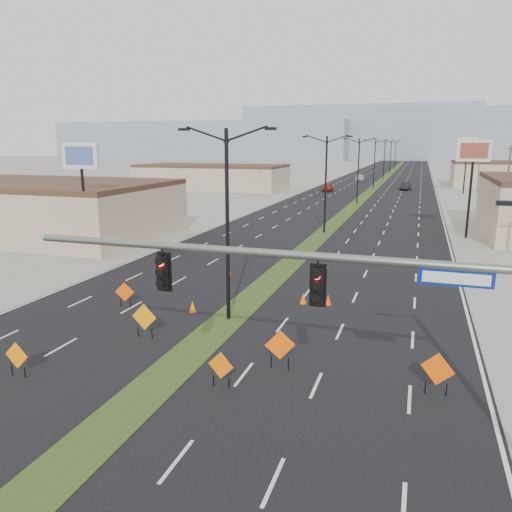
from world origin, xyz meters
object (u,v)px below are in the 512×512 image
(streetlight_4, at_px, (384,159))
(pole_sign_west, at_px, (81,165))
(streetlight_3, at_px, (375,162))
(car_left, at_px, (328,187))
(cone_1, at_px, (328,300))
(pole_sign_east_near, at_px, (473,158))
(construction_sign_2, at_px, (125,293))
(construction_sign_5, at_px, (437,371))
(streetlight_0, at_px, (227,220))
(construction_sign_0, at_px, (17,357))
(construction_sign_4, at_px, (280,346))
(pole_sign_east_far, at_px, (467,148))
(cone_0, at_px, (193,307))
(construction_sign_1, at_px, (144,318))
(streetlight_6, at_px, (395,154))
(cone_2, at_px, (303,298))
(signal_mast, at_px, (382,307))
(streetlight_5, at_px, (391,156))
(car_mid, at_px, (406,186))
(streetlight_1, at_px, (326,181))
(construction_sign_3, at_px, (221,367))
(car_far, at_px, (360,178))
(streetlight_2, at_px, (358,169))
(cone_3, at_px, (229,271))

(streetlight_4, distance_m, pole_sign_west, 103.14)
(streetlight_3, height_order, car_left, streetlight_3)
(cone_1, relative_size, pole_sign_east_near, 0.07)
(construction_sign_2, xyz_separation_m, construction_sign_5, (16.80, -5.35, 0.13))
(streetlight_0, bearing_deg, cone_1, 40.92)
(construction_sign_2, bearing_deg, construction_sign_0, -94.95)
(streetlight_0, distance_m, construction_sign_4, 7.90)
(cone_1, bearing_deg, pole_sign_east_far, 80.39)
(cone_0, distance_m, pole_sign_east_near, 34.32)
(construction_sign_1, bearing_deg, pole_sign_east_far, 77.06)
(streetlight_6, bearing_deg, cone_1, -88.37)
(car_left, xyz_separation_m, cone_2, (11.23, -70.76, -0.44))
(streetlight_3, relative_size, construction_sign_1, 5.77)
(cone_2, height_order, pole_sign_east_far, pole_sign_east_far)
(signal_mast, height_order, pole_sign_east_far, pole_sign_east_far)
(construction_sign_2, xyz_separation_m, pole_sign_east_far, (23.50, 77.49, 7.62))
(streetlight_5, relative_size, car_mid, 2.14)
(streetlight_5, height_order, cone_2, streetlight_5)
(construction_sign_4, relative_size, construction_sign_5, 1.00)
(streetlight_4, bearing_deg, pole_sign_east_near, -80.31)
(streetlight_4, height_order, construction_sign_5, streetlight_4)
(streetlight_3, height_order, streetlight_4, same)
(cone_2, bearing_deg, car_left, 99.02)
(construction_sign_2, bearing_deg, streetlight_4, 77.05)
(streetlight_1, xyz_separation_m, streetlight_4, (0.00, 84.00, 0.00))
(construction_sign_1, height_order, cone_1, construction_sign_1)
(streetlight_1, relative_size, streetlight_3, 1.00)
(construction_sign_3, xyz_separation_m, pole_sign_west, (-18.94, 17.46, 6.74))
(construction_sign_2, distance_m, construction_sign_5, 17.63)
(construction_sign_0, height_order, cone_0, construction_sign_0)
(streetlight_1, bearing_deg, car_mid, 83.09)
(streetlight_6, height_order, car_far, streetlight_6)
(cone_1, distance_m, cone_2, 1.46)
(construction_sign_2, distance_m, pole_sign_west, 15.81)
(streetlight_2, xyz_separation_m, car_left, (-7.99, 18.57, -4.64))
(construction_sign_5, bearing_deg, cone_0, 176.93)
(cone_0, height_order, cone_1, same)
(construction_sign_1, bearing_deg, streetlight_0, 53.32)
(construction_sign_3, bearing_deg, cone_3, 118.09)
(streetlight_5, relative_size, cone_3, 16.39)
(car_far, bearing_deg, streetlight_0, -90.00)
(streetlight_2, relative_size, cone_3, 16.39)
(car_left, xyz_separation_m, cone_1, (12.67, -70.52, -0.46))
(streetlight_3, xyz_separation_m, construction_sign_4, (4.24, -88.99, -4.42))
(pole_sign_east_near, bearing_deg, streetlight_3, 115.37)
(streetlight_0, relative_size, construction_sign_3, 6.87)
(pole_sign_east_near, bearing_deg, pole_sign_east_far, 97.22)
(car_far, bearing_deg, construction_sign_4, -87.95)
(streetlight_3, xyz_separation_m, pole_sign_west, (-16.43, -73.80, 2.17))
(cone_2, bearing_deg, streetlight_6, 91.13)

